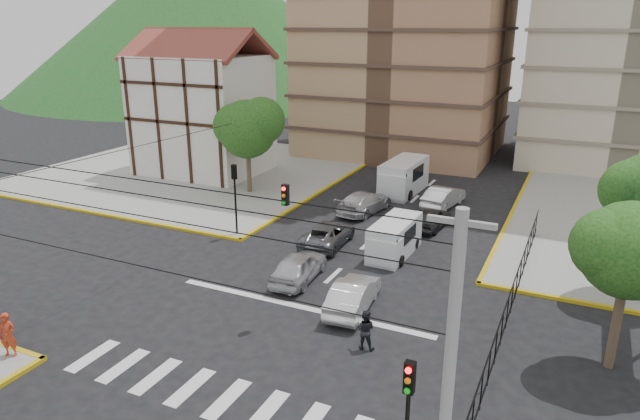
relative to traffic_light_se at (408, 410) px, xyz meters
The scene contains 23 objects.
ground 11.46m from the traffic_light_se, 135.00° to the left, with size 160.00×160.00×0.00m, color black.
sidewalk_nw 39.43m from the traffic_light_se, 135.00° to the left, with size 26.00×26.00×0.15m, color gray.
crosswalk_stripes 8.59m from the traffic_light_se, 167.01° to the left, with size 12.00×2.40×0.01m, color silver.
stop_line 12.31m from the traffic_light_se, 130.91° to the left, with size 13.00×0.40×0.01m, color silver.
tudor_building 38.67m from the traffic_light_se, 133.95° to the left, with size 10.80×8.05×12.23m.
distant_hill 100.57m from the traffic_light_se, 128.91° to the left, with size 70.00×70.00×28.00m, color #1D4E1A.
park_fence 12.74m from the traffic_light_se, 84.43° to the left, with size 0.10×22.50×1.66m, color black, non-canonical shape.
tree_park_a 11.30m from the traffic_light_se, 61.72° to the left, with size 4.41×3.60×6.83m.
tree_tudor 30.98m from the traffic_light_se, 129.60° to the left, with size 5.39×4.40×7.43m.
traffic_light_se is the anchor object (origin of this frame).
traffic_light_nw 22.06m from the traffic_light_se, 135.00° to the left, with size 0.28×0.22×4.40m.
traffic_light_hanging 10.09m from the traffic_light_se, 143.53° to the left, with size 18.00×9.12×0.92m.
utility_pole_se 2.37m from the traffic_light_se, 45.00° to the right, with size 1.40×0.28×9.00m.
van_right_lane 17.78m from the traffic_light_se, 109.28° to the left, with size 1.95×4.60×2.04m.
van_left_lane 30.26m from the traffic_light_se, 107.55° to the left, with size 2.49×5.77×2.56m.
car_silver_front_left 14.96m from the traffic_light_se, 128.50° to the left, with size 1.78×4.41×1.50m, color #BDBCC2.
car_white_front_right 11.52m from the traffic_light_se, 119.15° to the left, with size 1.55×4.45×1.47m, color silver.
car_grey_mid_left 19.53m from the traffic_light_se, 120.69° to the left, with size 2.21×4.80×1.33m, color slate.
car_silver_rear_left 25.46m from the traffic_light_se, 113.49° to the left, with size 2.10×5.17×1.50m, color #BBBCC1.
car_darkgrey_mid_right 22.79m from the traffic_light_se, 102.85° to the left, with size 1.61×3.99×1.36m, color #29292C.
car_white_rear_right 27.53m from the traffic_light_se, 101.43° to the left, with size 1.60×4.59×1.51m, color white.
pedestrian_sw_corner 16.27m from the traffic_light_se, behind, with size 0.67×0.44×1.83m, color #BD381D.
pedestrian_crosswalk 8.25m from the traffic_light_se, 118.60° to the left, with size 0.83×0.65×1.71m, color black.
Camera 1 is at (11.03, -19.95, 12.69)m, focal length 32.00 mm.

